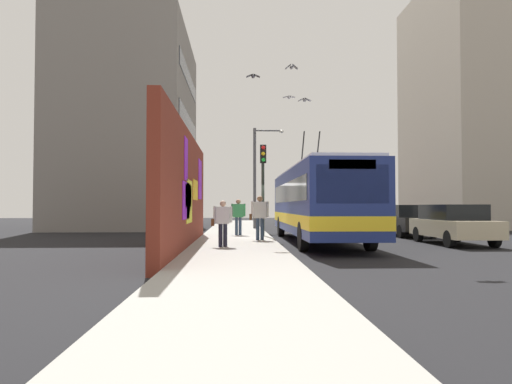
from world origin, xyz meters
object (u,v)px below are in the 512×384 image
(parked_car_black, at_px, (405,220))
(parked_car_red, at_px, (350,215))
(parked_car_navy, at_px, (371,217))
(traffic_light, at_px, (263,174))
(parked_car_champagne, at_px, (453,223))
(pedestrian_midblock, at_px, (238,214))
(city_bus, at_px, (317,201))
(pedestrian_at_curb, at_px, (260,214))
(pedestrian_near_wall, at_px, (223,220))
(street_lamp, at_px, (258,170))

(parked_car_black, distance_m, parked_car_red, 11.60)
(parked_car_navy, bearing_deg, traffic_light, 137.45)
(parked_car_champagne, height_order, pedestrian_midblock, pedestrian_midblock)
(parked_car_black, xyz_separation_m, traffic_light, (-1.93, 7.35, 2.15))
(city_bus, bearing_deg, pedestrian_midblock, 51.04)
(pedestrian_midblock, xyz_separation_m, pedestrian_at_curb, (-3.33, -0.86, 0.06))
(traffic_light, bearing_deg, parked_car_navy, -42.55)
(parked_car_champagne, xyz_separation_m, pedestrian_at_curb, (0.66, 7.64, 0.37))
(pedestrian_near_wall, height_order, pedestrian_at_curb, pedestrian_at_curb)
(city_bus, distance_m, parked_car_black, 6.59)
(traffic_light, bearing_deg, parked_car_champagne, -114.40)
(parked_car_navy, relative_size, parked_car_red, 1.01)
(traffic_light, height_order, street_lamp, street_lamp)
(pedestrian_near_wall, bearing_deg, pedestrian_at_curb, -25.06)
(city_bus, relative_size, parked_car_navy, 2.72)
(parked_car_black, height_order, pedestrian_at_curb, pedestrian_at_curb)
(pedestrian_at_curb, bearing_deg, parked_car_red, -25.23)
(city_bus, xyz_separation_m, pedestrian_near_wall, (-3.67, 3.85, -0.69))
(parked_car_champagne, bearing_deg, traffic_light, 65.60)
(parked_car_champagne, distance_m, parked_car_black, 5.27)
(city_bus, distance_m, street_lamp, 9.73)
(parked_car_black, distance_m, traffic_light, 7.90)
(parked_car_champagne, distance_m, parked_car_navy, 11.34)
(pedestrian_near_wall, height_order, street_lamp, street_lamp)
(parked_car_red, height_order, pedestrian_near_wall, pedestrian_near_wall)
(pedestrian_midblock, height_order, pedestrian_at_curb, pedestrian_at_curb)
(parked_car_black, height_order, pedestrian_near_wall, pedestrian_near_wall)
(city_bus, height_order, parked_car_red, city_bus)
(parked_car_champagne, bearing_deg, street_lamp, 34.23)
(pedestrian_at_curb, bearing_deg, traffic_light, -6.15)
(pedestrian_at_curb, bearing_deg, pedestrian_near_wall, 154.94)
(pedestrian_midblock, bearing_deg, parked_car_navy, -49.11)
(parked_car_red, bearing_deg, parked_car_black, 180.00)
(pedestrian_near_wall, distance_m, traffic_light, 6.25)
(parked_car_red, xyz_separation_m, traffic_light, (-13.53, 7.35, 2.16))
(parked_car_black, distance_m, parked_car_navy, 6.08)
(parked_car_champagne, bearing_deg, parked_car_navy, 0.00)
(parked_car_black, bearing_deg, pedestrian_midblock, 98.57)
(pedestrian_near_wall, relative_size, pedestrian_midblock, 0.92)
(pedestrian_midblock, bearing_deg, pedestrian_near_wall, 175.04)
(parked_car_red, xyz_separation_m, pedestrian_near_wall, (-19.22, 9.05, 0.21))
(city_bus, distance_m, parked_car_navy, 11.33)
(parked_car_champagne, relative_size, pedestrian_midblock, 2.63)
(pedestrian_near_wall, height_order, pedestrian_midblock, pedestrian_midblock)
(parked_car_champagne, bearing_deg, pedestrian_at_curb, 85.09)
(pedestrian_at_curb, bearing_deg, street_lamp, -2.39)
(pedestrian_near_wall, distance_m, pedestrian_at_curb, 3.33)
(parked_car_red, bearing_deg, pedestrian_midblock, 146.59)
(pedestrian_midblock, bearing_deg, traffic_light, -119.58)
(traffic_light, bearing_deg, city_bus, -133.14)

